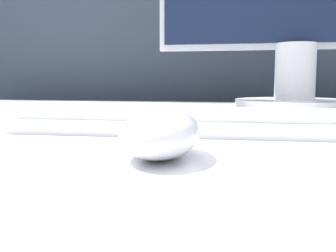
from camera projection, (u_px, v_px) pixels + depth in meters
name	position (u px, v px, depth m)	size (l,w,h in m)	color
partition_panel	(221.00, 114.00, 1.18)	(5.00, 0.03, 1.39)	#333D4C
computer_mouse_near	(160.00, 133.00, 0.30)	(0.06, 0.10, 0.04)	white
keyboard	(190.00, 121.00, 0.46)	(0.40, 0.14, 0.02)	white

